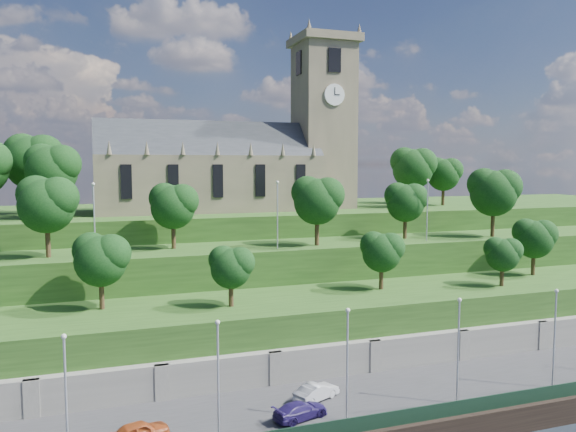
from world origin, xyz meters
name	(u,v)px	position (x,y,z in m)	size (l,w,h in m)	color
promenade	(351,411)	(0.00, 6.00, 1.00)	(160.00, 12.00, 2.00)	#2D2D30
fence	(382,421)	(0.00, 0.60, 2.60)	(160.00, 0.10, 1.20)	black
retaining_wall	(323,370)	(0.00, 11.97, 2.50)	(160.00, 2.10, 5.00)	slate
embankment_lower	(301,336)	(0.00, 18.00, 4.00)	(160.00, 12.00, 8.00)	#224517
embankment_upper	(270,294)	(0.00, 29.00, 6.00)	(160.00, 10.00, 12.00)	#224517
hilltop	(231,255)	(0.00, 50.00, 7.50)	(160.00, 32.00, 15.00)	#224517
church	(241,159)	(0.79, 45.98, 22.52)	(38.60, 12.35, 27.60)	brown
trees_lower	(319,253)	(2.21, 18.57, 12.44)	(68.19, 8.33, 7.34)	#342314
trees_upper	(312,198)	(5.11, 27.97, 17.73)	(62.24, 8.66, 9.27)	#342314
trees_hilltop	(209,165)	(-4.37, 44.56, 21.59)	(74.27, 16.17, 10.94)	#342314
lamp_posts_promenade	(347,357)	(-2.00, 2.50, 7.08)	(60.36, 0.36, 8.92)	#B2B2B7
lamp_posts_upper	(277,210)	(0.00, 26.00, 16.55)	(40.36, 0.36, 7.88)	#B2B2B7
car_left	(140,431)	(-17.30, 4.49, 2.72)	(1.70, 4.22, 1.44)	#A5441B
car_middle	(316,392)	(-2.74, 6.94, 2.71)	(1.49, 4.28, 1.41)	#A5A5AA
car_right	(300,410)	(-5.21, 4.11, 2.66)	(1.85, 4.55, 1.32)	#231753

